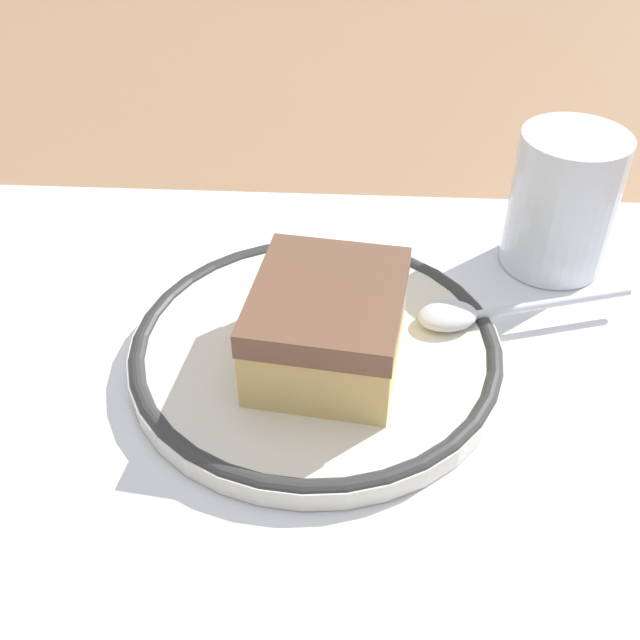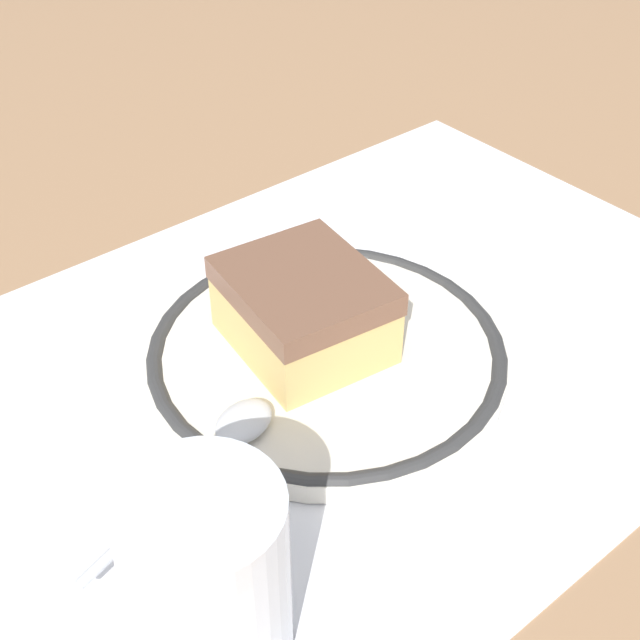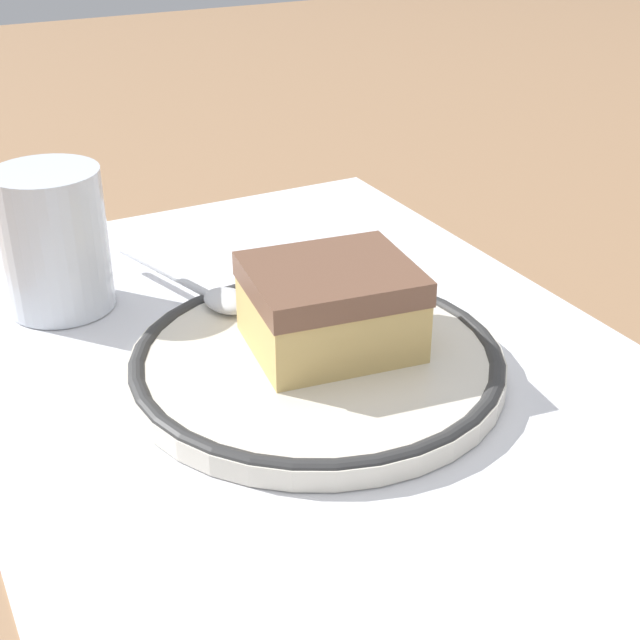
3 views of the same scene
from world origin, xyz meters
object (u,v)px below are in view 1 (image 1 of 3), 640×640
plate (320,354)px  cup (561,209)px  cake_slice (327,325)px  spoon (472,313)px

plate → cup: size_ratio=2.31×
cake_slice → cup: bearing=39.6°
plate → cup: cup is taller
cake_slice → cup: cup is taller
spoon → cake_slice: bearing=-154.8°
cake_slice → cup: (0.14, 0.12, 0.00)m
spoon → plate: bearing=-161.0°
plate → cup: 0.18m
cup → plate: bearing=-143.4°
spoon → cup: bearing=52.6°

